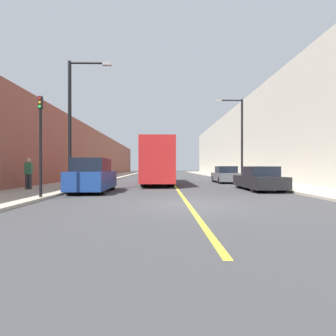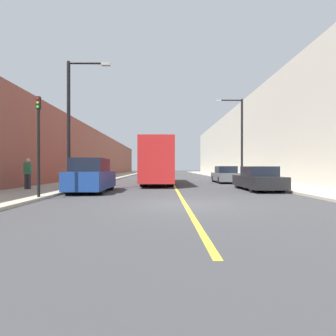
% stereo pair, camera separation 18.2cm
% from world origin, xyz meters
% --- Properties ---
extents(ground_plane, '(200.00, 200.00, 0.00)m').
position_xyz_m(ground_plane, '(0.00, 0.00, 0.00)').
color(ground_plane, '#38383A').
extents(sidewalk_left, '(3.90, 72.00, 0.12)m').
position_xyz_m(sidewalk_left, '(-8.04, 30.00, 0.06)').
color(sidewalk_left, '#A89E8C').
rests_on(sidewalk_left, ground).
extents(sidewalk_right, '(3.90, 72.00, 0.12)m').
position_xyz_m(sidewalk_right, '(8.04, 30.00, 0.06)').
color(sidewalk_right, '#A89E8C').
rests_on(sidewalk_right, ground).
extents(building_row_left, '(4.00, 72.00, 6.53)m').
position_xyz_m(building_row_left, '(-11.99, 30.00, 3.27)').
color(building_row_left, brown).
rests_on(building_row_left, ground).
extents(building_row_right, '(4.00, 72.00, 10.52)m').
position_xyz_m(building_row_right, '(11.99, 30.00, 5.26)').
color(building_row_right, '#B7B2A3').
rests_on(building_row_right, ground).
extents(road_center_line, '(0.16, 72.00, 0.01)m').
position_xyz_m(road_center_line, '(0.00, 30.00, 0.00)').
color(road_center_line, gold).
rests_on(road_center_line, ground).
extents(bus, '(2.43, 10.82, 3.54)m').
position_xyz_m(bus, '(-1.30, 12.35, 1.89)').
color(bus, '#AD1E1E').
rests_on(bus, ground).
extents(parked_suv_left, '(1.93, 4.46, 1.92)m').
position_xyz_m(parked_suv_left, '(-4.93, 4.98, 0.89)').
color(parked_suv_left, navy).
rests_on(parked_suv_left, ground).
extents(car_right_near, '(1.88, 4.68, 1.47)m').
position_xyz_m(car_right_near, '(5.00, 6.04, 0.67)').
color(car_right_near, black).
rests_on(car_right_near, ground).
extents(car_right_mid, '(1.85, 4.32, 1.51)m').
position_xyz_m(car_right_mid, '(4.81, 13.68, 0.68)').
color(car_right_mid, '#51565B').
rests_on(car_right_mid, ground).
extents(street_lamp_left, '(2.52, 0.24, 7.50)m').
position_xyz_m(street_lamp_left, '(-6.17, 5.48, 4.40)').
color(street_lamp_left, black).
rests_on(street_lamp_left, sidewalk_left).
extents(street_lamp_right, '(2.52, 0.24, 7.53)m').
position_xyz_m(street_lamp_right, '(6.17, 13.90, 4.41)').
color(street_lamp_right, black).
rests_on(street_lamp_right, sidewalk_right).
extents(traffic_light, '(0.16, 0.18, 4.39)m').
position_xyz_m(traffic_light, '(-6.29, 1.57, 2.50)').
color(traffic_light, black).
rests_on(traffic_light, sidewalk_left).
extents(pedestrian, '(0.40, 0.26, 1.83)m').
position_xyz_m(pedestrian, '(-8.88, 5.69, 1.07)').
color(pedestrian, '#2D2D33').
rests_on(pedestrian, sidewalk_left).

